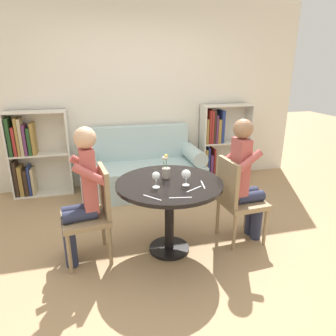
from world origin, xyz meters
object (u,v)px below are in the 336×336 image
object	(u,v)px
bookshelf_left	(32,154)
wine_glass_right	(186,175)
chair_right	(237,197)
person_left	(81,195)
wine_glass_left	(156,176)
flower_vase	(166,170)
chair_left	(93,211)
person_right	(245,180)
bookshelf_right	(218,142)
couch	(142,171)

from	to	relation	value
bookshelf_left	wine_glass_right	world-z (taller)	bookshelf_left
chair_right	person_left	bearing A→B (deg)	84.94
person_left	wine_glass_left	distance (m)	0.69
bookshelf_left	wine_glass_right	xyz separation A→B (m)	(1.63, -1.95, 0.25)
person_left	flower_vase	size ratio (longest dim) A/B	5.47
chair_left	wine_glass_right	bearing A→B (deg)	70.63
bookshelf_left	wine_glass_left	distance (m)	2.38
person_right	flower_vase	size ratio (longest dim) A/B	5.53
chair_left	wine_glass_left	world-z (taller)	chair_left
bookshelf_left	flower_vase	size ratio (longest dim) A/B	5.10
wine_glass_left	bookshelf_right	bearing A→B (deg)	53.51
person_left	wine_glass_left	world-z (taller)	person_left
wine_glass_left	flower_vase	xyz separation A→B (m)	(0.14, 0.22, -0.03)
person_right	wine_glass_left	size ratio (longest dim) A/B	8.85
wine_glass_right	flower_vase	xyz separation A→B (m)	(-0.13, 0.23, -0.02)
wine_glass_left	chair_right	bearing A→B (deg)	7.37
bookshelf_left	chair_right	distance (m)	2.87
bookshelf_left	flower_vase	bearing A→B (deg)	-48.86
flower_vase	person_left	bearing A→B (deg)	-174.62
couch	bookshelf_right	world-z (taller)	bookshelf_right
bookshelf_left	chair_right	xyz separation A→B (m)	(2.22, -1.82, -0.09)
chair_right	person_left	world-z (taller)	person_left
couch	chair_left	distance (m)	1.68
wine_glass_right	bookshelf_left	bearing A→B (deg)	129.88
bookshelf_left	chair_left	distance (m)	1.94
chair_left	wine_glass_left	xyz separation A→B (m)	(0.57, -0.16, 0.34)
bookshelf_left	flower_vase	xyz separation A→B (m)	(1.50, -1.72, 0.22)
bookshelf_left	person_right	world-z (taller)	person_right
bookshelf_left	wine_glass_left	world-z (taller)	bookshelf_left
bookshelf_left	person_left	distance (m)	1.93
bookshelf_left	bookshelf_right	distance (m)	2.79
bookshelf_left	couch	bearing A→B (deg)	-9.97
bookshelf_right	person_right	distance (m)	1.88
bookshelf_left	wine_glass_right	size ratio (longest dim) A/B	8.06
person_right	wine_glass_right	size ratio (longest dim) A/B	8.72
bookshelf_right	wine_glass_left	distance (m)	2.42
couch	wine_glass_right	world-z (taller)	couch
couch	chair_right	size ratio (longest dim) A/B	1.91
person_right	flower_vase	distance (m)	0.82
bookshelf_left	bookshelf_right	bearing A→B (deg)	0.02
couch	chair_right	world-z (taller)	couch
chair_left	flower_vase	xyz separation A→B (m)	(0.71, 0.06, 0.32)
person_right	wine_glass_left	distance (m)	0.97
couch	wine_glass_right	bearing A→B (deg)	-85.74
chair_left	person_right	xyz separation A→B (m)	(1.51, -0.04, 0.18)
person_right	flower_vase	world-z (taller)	person_right
chair_left	flower_vase	distance (m)	0.78
bookshelf_right	wine_glass_right	size ratio (longest dim) A/B	8.06
person_left	person_right	world-z (taller)	person_right
couch	chair_left	bearing A→B (deg)	-115.29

